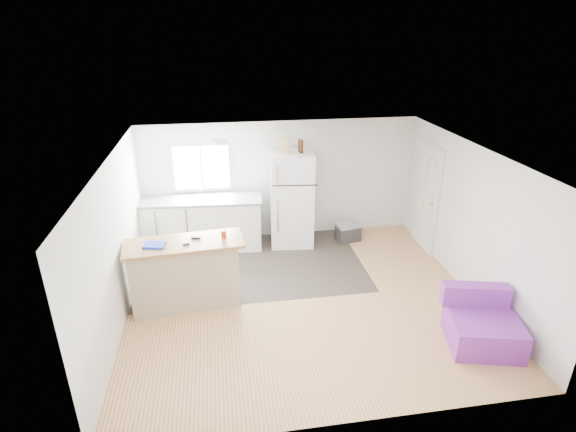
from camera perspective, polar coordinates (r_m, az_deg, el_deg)
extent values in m
cube|color=#AF7049|center=(7.42, 1.95, -10.51)|extent=(5.50, 5.00, 0.01)
cube|color=white|center=(6.41, 2.24, 7.67)|extent=(5.50, 5.00, 0.01)
cube|color=white|center=(9.12, -0.95, 4.58)|extent=(5.50, 0.01, 2.40)
cube|color=white|center=(4.76, 8.08, -14.89)|extent=(5.50, 0.01, 2.40)
cube|color=white|center=(6.89, -21.03, -3.50)|extent=(0.01, 5.00, 2.40)
cube|color=white|center=(7.81, 22.31, -0.54)|extent=(0.01, 5.00, 2.40)
cube|color=#372E29|center=(8.40, -4.58, -6.19)|extent=(4.05, 2.50, 0.00)
cube|color=white|center=(8.92, -10.91, 6.10)|extent=(1.18, 0.04, 0.98)
cube|color=white|center=(8.90, -10.91, 6.06)|extent=(1.05, 0.01, 0.85)
cube|color=white|center=(8.90, -10.91, 6.05)|extent=(0.03, 0.02, 0.85)
cube|color=white|center=(9.11, 17.17, 2.26)|extent=(0.05, 0.82, 2.03)
cube|color=white|center=(9.11, 17.23, 2.29)|extent=(0.03, 0.92, 2.10)
sphere|color=gold|center=(8.83, 17.77, 1.41)|extent=(0.07, 0.07, 0.07)
cylinder|color=white|center=(7.46, -8.81, 9.34)|extent=(0.30, 0.30, 0.07)
cube|color=white|center=(8.97, -10.73, -1.02)|extent=(2.29, 0.84, 0.99)
cube|color=slate|center=(8.77, -10.97, 2.06)|extent=(2.36, 0.89, 0.04)
cube|color=silver|center=(8.74, -10.98, 1.98)|extent=(0.65, 0.52, 0.07)
cube|color=tan|center=(7.22, -12.90, -7.31)|extent=(1.66, 0.71, 1.04)
cube|color=#A57347|center=(6.96, -13.04, -3.42)|extent=(1.83, 0.83, 0.05)
cube|color=white|center=(8.85, 0.46, 2.21)|extent=(0.90, 0.85, 1.88)
cube|color=black|center=(8.34, 0.91, 3.90)|extent=(0.83, 0.09, 0.02)
cube|color=silver|center=(8.21, -1.36, 5.38)|extent=(0.03, 0.02, 0.34)
cube|color=silver|center=(8.50, -1.31, 0.06)|extent=(0.03, 0.02, 0.66)
cube|color=#2C2C2E|center=(9.30, 7.62, -2.18)|extent=(0.52, 0.39, 0.31)
cube|color=gray|center=(9.23, 7.68, -1.13)|extent=(0.54, 0.42, 0.06)
cube|color=purple|center=(6.94, 23.54, -13.25)|extent=(1.10, 1.06, 0.43)
cube|color=purple|center=(6.95, 22.66, -9.23)|extent=(0.94, 0.43, 0.32)
cube|color=white|center=(7.31, -9.10, -10.09)|extent=(0.15, 0.11, 0.28)
cylinder|color=#193AB2|center=(7.22, -9.18, -9.00)|extent=(0.06, 0.06, 0.05)
cylinder|color=green|center=(7.17, -15.02, -7.26)|extent=(0.08, 0.30, 1.08)
sphere|color=beige|center=(7.37, -15.49, -11.21)|extent=(0.12, 0.12, 0.12)
cylinder|color=red|center=(6.95, -8.16, -2.30)|extent=(0.08, 0.08, 0.12)
cube|color=#1535CC|center=(6.93, -16.61, -3.56)|extent=(0.34, 0.28, 0.04)
cube|color=black|center=(7.00, -11.63, -2.74)|extent=(0.15, 0.08, 0.03)
cube|color=black|center=(6.84, -12.82, -3.51)|extent=(0.10, 0.05, 0.03)
cube|color=tan|center=(8.45, -0.52, 8.95)|extent=(0.22, 0.15, 0.30)
cylinder|color=#381A0A|center=(8.48, 1.71, 8.81)|extent=(0.09, 0.09, 0.25)
cylinder|color=#381A0A|center=(8.56, 1.51, 8.96)|extent=(0.09, 0.09, 0.25)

